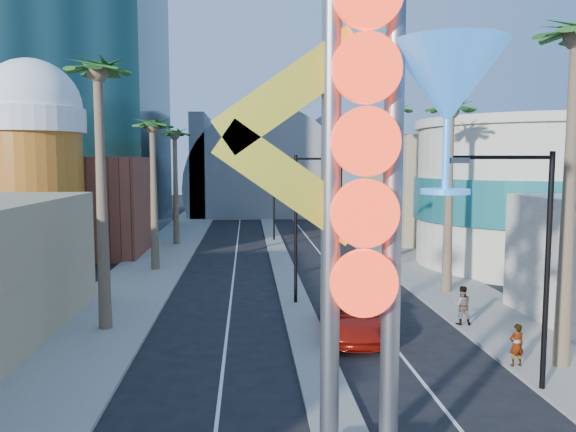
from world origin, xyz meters
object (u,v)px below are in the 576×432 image
Objects in this scene: pedestrian_a at (516,345)px; neon_sign at (399,178)px; red_pickup at (353,316)px; pedestrian_b at (462,305)px.

neon_sign is at bearing 41.60° from pedestrian_a.
neon_sign is at bearing -90.62° from red_pickup.
pedestrian_a is at bearing 47.52° from neon_sign.
neon_sign is 6.96× the size of pedestrian_b.
red_pickup is at bearing 83.73° from neon_sign.
pedestrian_b reaches higher than pedestrian_a.
red_pickup is 6.90m from pedestrian_a.
pedestrian_a is (5.21, -4.53, 0.09)m from red_pickup.
neon_sign is 7.91× the size of pedestrian_a.
pedestrian_a is 0.88× the size of pedestrian_b.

